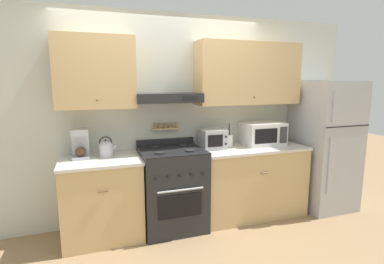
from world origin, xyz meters
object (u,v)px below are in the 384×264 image
utensil_crock (229,140)px  tea_kettle (106,148)px  stove_range (172,188)px  coffee_maker (80,143)px  refrigerator (324,145)px  microwave (262,133)px  toaster_oven (213,139)px

utensil_crock → tea_kettle: bearing=-180.0°
utensil_crock → stove_range: bearing=-171.7°
coffee_maker → utensil_crock: 1.78m
coffee_maker → tea_kettle: bearing=-5.9°
refrigerator → microwave: bearing=167.9°
microwave → utensil_crock: size_ratio=1.71×
refrigerator → microwave: size_ratio=3.25×
stove_range → microwave: microwave is taller
tea_kettle → toaster_oven: toaster_oven is taller
tea_kettle → microwave: 2.01m
refrigerator → toaster_oven: (-1.59, 0.17, 0.16)m
microwave → toaster_oven: bearing=-178.5°
utensil_crock → toaster_oven: bearing=-179.6°
stove_range → utensil_crock: (0.79, 0.11, 0.51)m
stove_range → utensil_crock: utensil_crock is taller
microwave → coffee_maker: bearing=179.8°
coffee_maker → microwave: size_ratio=0.61×
stove_range → microwave: bearing=5.9°
stove_range → refrigerator: size_ratio=0.59×
stove_range → coffee_maker: bearing=171.9°
utensil_crock → toaster_oven: 0.23m
coffee_maker → microwave: coffee_maker is taller
refrigerator → toaster_oven: refrigerator is taller
tea_kettle → utensil_crock: bearing=0.0°
microwave → utensil_crock: (-0.50, -0.02, -0.06)m
coffee_maker → microwave: (2.28, -0.01, -0.02)m
microwave → toaster_oven: size_ratio=1.78×
refrigerator → stove_range: bearing=178.6°
stove_range → toaster_oven: toaster_oven is taller
refrigerator → coffee_maker: bearing=176.4°
microwave → utensil_crock: bearing=-178.0°
tea_kettle → microwave: bearing=0.5°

